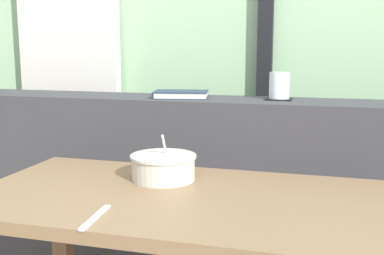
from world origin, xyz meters
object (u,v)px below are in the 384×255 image
Objects in this scene: coaster_square at (279,99)px; juice_glass at (279,86)px; closed_book at (181,94)px; breakfast_table at (180,230)px; fork_utensil at (95,217)px; soup_bowl at (163,168)px.

juice_glass reaches higher than coaster_square.
closed_book is at bearing -175.77° from juice_glass.
breakfast_table is 11.70× the size of juice_glass.
juice_glass is at bearing 62.30° from fork_utensil.
juice_glass is (0.00, 0.00, 0.05)m from coaster_square.
soup_bowl is at bearing 77.63° from fork_utensil.
coaster_square is 0.41× the size of closed_book.
juice_glass is (0.21, 0.62, 0.37)m from breakfast_table.
breakfast_table is 0.22m from soup_bowl.
coaster_square reaches higher than breakfast_table.
breakfast_table is at bearing -54.77° from soup_bowl.
breakfast_table is at bearing -73.23° from closed_book.
closed_book is at bearing -175.77° from coaster_square.
coaster_square reaches higher than soup_bowl.
juice_glass is 0.39m from closed_book.
fork_utensil reaches higher than breakfast_table.
coaster_square is 0.39m from closed_book.
coaster_square is at bearing 62.30° from fork_utensil.
breakfast_table is 0.73m from coaster_square.
closed_book is 1.42× the size of fork_utensil.
coaster_square is 0.95m from fork_utensil.
coaster_square is 0.98× the size of juice_glass.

